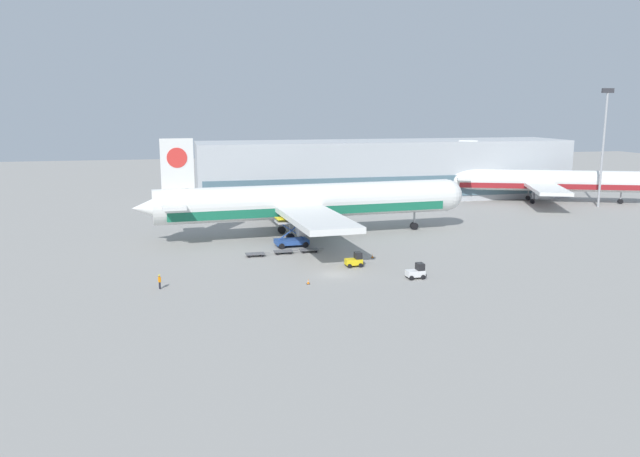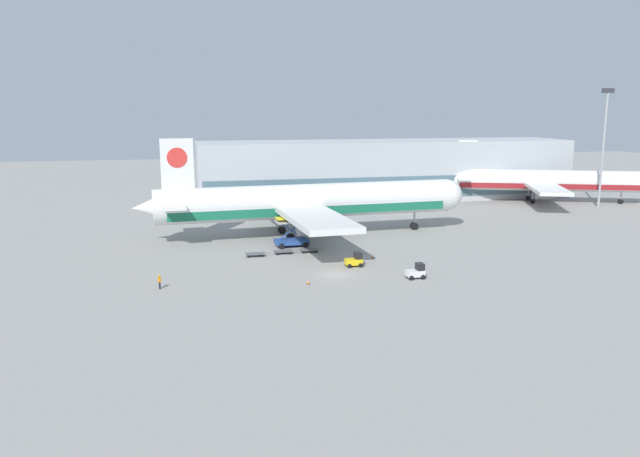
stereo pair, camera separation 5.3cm
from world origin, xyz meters
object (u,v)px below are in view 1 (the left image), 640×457
at_px(baggage_tug_foreground, 417,272).
at_px(baggage_dolly_lead, 255,254).
at_px(baggage_dolly_second, 283,251).
at_px(scissor_lift_loader, 291,235).
at_px(baggage_tug_mid, 355,260).
at_px(airplane_main, 305,203).
at_px(ground_crew_near, 160,280).
at_px(traffic_cone_near, 372,256).
at_px(baggage_dolly_third, 309,250).
at_px(traffic_cone_far, 308,282).
at_px(airplane_distant, 544,181).
at_px(light_mast, 604,140).

bearing_deg(baggage_tug_foreground, baggage_dolly_lead, 136.40).
bearing_deg(baggage_dolly_second, scissor_lift_loader, 65.40).
relative_size(baggage_tug_foreground, baggage_tug_mid, 1.00).
xyz_separation_m(airplane_main, baggage_dolly_second, (-5.86, -12.39, -5.45)).
relative_size(ground_crew_near, traffic_cone_near, 3.03).
distance_m(airplane_main, baggage_dolly_lead, 17.53).
xyz_separation_m(baggage_dolly_third, ground_crew_near, (-21.82, -15.27, 0.69)).
relative_size(airplane_main, ground_crew_near, 31.90).
bearing_deg(traffic_cone_far, baggage_dolly_lead, 106.13).
height_order(scissor_lift_loader, baggage_tug_mid, scissor_lift_loader).
relative_size(airplane_distant, baggage_tug_foreground, 18.54).
xyz_separation_m(baggage_tug_foreground, baggage_dolly_third, (-10.55, 17.67, -0.49)).
relative_size(light_mast, baggage_tug_foreground, 10.32).
bearing_deg(baggage_dolly_lead, baggage_tug_foreground, -42.17).
xyz_separation_m(baggage_dolly_lead, ground_crew_near, (-13.43, -14.32, 0.69)).
xyz_separation_m(baggage_dolly_second, ground_crew_near, (-17.79, -15.09, 0.69)).
height_order(airplane_main, baggage_dolly_second, airplane_main).
height_order(scissor_lift_loader, traffic_cone_far, scissor_lift_loader).
relative_size(baggage_dolly_second, ground_crew_near, 2.04).
height_order(airplane_main, baggage_dolly_third, airplane_main).
bearing_deg(light_mast, baggage_tug_mid, -149.96).
bearing_deg(baggage_dolly_lead, scissor_lift_loader, 40.07).
relative_size(baggage_tug_foreground, traffic_cone_far, 3.72).
height_order(light_mast, baggage_dolly_lead, light_mast).
bearing_deg(baggage_tug_mid, baggage_dolly_third, 111.86).
bearing_deg(traffic_cone_far, baggage_dolly_third, 77.90).
relative_size(scissor_lift_loader, baggage_tug_foreground, 2.15).
distance_m(baggage_tug_foreground, ground_crew_near, 32.46).
height_order(airplane_distant, scissor_lift_loader, airplane_distant).
xyz_separation_m(scissor_lift_loader, ground_crew_near, (-19.93, -19.93, -0.74)).
xyz_separation_m(scissor_lift_loader, traffic_cone_far, (-1.80, -21.88, -1.49)).
distance_m(light_mast, traffic_cone_far, 89.88).
bearing_deg(baggage_tug_foreground, scissor_lift_loader, 116.94).
distance_m(baggage_dolly_second, ground_crew_near, 23.34).
xyz_separation_m(scissor_lift_loader, baggage_tug_foreground, (12.44, -22.34, -0.95)).
bearing_deg(light_mast, baggage_tug_foreground, -142.72).
distance_m(airplane_main, baggage_tug_foreground, 31.52).
bearing_deg(scissor_lift_loader, airplane_distant, 23.38).
bearing_deg(airplane_main, scissor_lift_loader, -119.90).
relative_size(baggage_tug_foreground, baggage_dolly_second, 0.68).
distance_m(airplane_distant, baggage_dolly_lead, 82.42).
distance_m(scissor_lift_loader, traffic_cone_near, 14.70).
relative_size(light_mast, baggage_tug_mid, 10.32).
xyz_separation_m(baggage_tug_mid, baggage_dolly_third, (-4.45, 9.97, -0.49)).
xyz_separation_m(baggage_tug_mid, baggage_dolly_lead, (-12.84, 9.02, -0.49)).
xyz_separation_m(airplane_main, baggage_tug_mid, (2.62, -22.18, -4.96)).
relative_size(airplane_main, traffic_cone_near, 96.64).
relative_size(airplane_distant, baggage_dolly_third, 12.54).
bearing_deg(light_mast, baggage_dolly_second, -158.95).
bearing_deg(ground_crew_near, airplane_main, 110.43).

